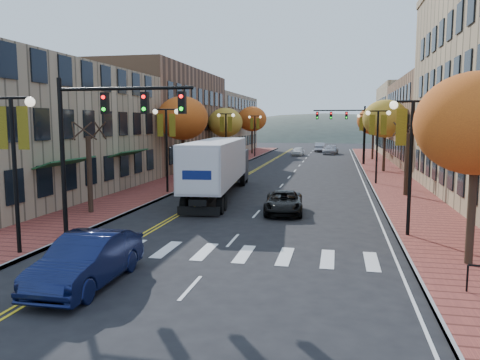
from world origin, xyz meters
The scene contains 31 objects.
ground centered at (0.00, 0.00, 0.00)m, with size 200.00×200.00×0.00m, color black.
sidewalk_left centered at (-9.00, 32.50, 0.07)m, with size 4.00×85.00×0.15m, color brown.
sidewalk_right centered at (9.00, 32.50, 0.07)m, with size 4.00×85.00×0.15m, color brown.
building_left_near centered at (-17.00, 13.00, 4.50)m, with size 12.00×22.00×9.00m, color #9E8966.
building_left_mid centered at (-17.00, 36.00, 5.50)m, with size 12.00×24.00×11.00m, color brown.
building_left_far centered at (-17.00, 61.00, 4.75)m, with size 12.00×26.00×9.50m, color #9E8966.
building_right_mid centered at (18.50, 42.00, 5.00)m, with size 15.00×24.00×10.00m, color brown.
building_right_far centered at (18.50, 64.00, 5.50)m, with size 15.00×20.00×11.00m, color #9E8966.
tree_left_a centered at (-9.00, 8.00, 2.25)m, with size 0.28×0.28×4.20m.
tree_left_b centered at (-9.00, 24.00, 5.45)m, with size 4.48×4.48×7.21m.
tree_left_c centered at (-9.00, 40.00, 5.05)m, with size 4.16×4.16×6.69m.
tree_left_d centered at (-9.00, 58.00, 5.60)m, with size 4.61×4.61×7.42m.
tree_right_a centered at (9.00, 2.00, 5.05)m, with size 4.16×4.16×6.69m.
tree_right_b centered at (9.00, 18.00, 2.25)m, with size 0.28×0.28×4.20m.
tree_right_c centered at (9.00, 34.00, 5.45)m, with size 4.48×4.48×7.21m.
tree_right_d centered at (9.00, 50.00, 5.29)m, with size 4.35×4.35×7.00m.
lamp_left_a centered at (-7.50, 0.00, 4.29)m, with size 1.96×0.36×6.05m.
lamp_left_b centered at (-7.50, 16.00, 4.29)m, with size 1.96×0.36×6.05m.
lamp_left_c centered at (-7.50, 34.00, 4.29)m, with size 1.96×0.36×6.05m.
lamp_left_d centered at (-7.50, 52.00, 4.29)m, with size 1.96×0.36×6.05m.
lamp_right_a centered at (7.50, 6.00, 4.29)m, with size 1.96×0.36×6.05m.
lamp_right_b centered at (7.50, 24.00, 4.29)m, with size 1.96×0.36×6.05m.
lamp_right_c centered at (7.50, 42.00, 4.29)m, with size 1.96×0.36×6.05m.
traffic_mast_near centered at (-5.48, 3.00, 4.92)m, with size 6.10×0.35×7.00m.
traffic_mast_far centered at (5.48, 42.00, 4.92)m, with size 6.10×0.34×7.00m.
semi_truck centered at (-3.56, 15.73, 2.28)m, with size 3.90×15.77×3.90m.
navy_sedan centered at (-3.24, -2.42, 0.81)m, with size 1.72×4.93×1.62m, color #0D1436.
black_suv centered at (1.47, 10.55, 0.63)m, with size 2.08×4.50×1.25m, color black.
car_far_white centered at (-1.54, 56.60, 0.67)m, with size 1.58×3.92×1.34m, color white.
car_far_silver centered at (3.28, 60.88, 0.74)m, with size 2.08×5.12×1.48m, color #A2A1A8.
car_far_oncoming centered at (1.42, 67.17, 0.78)m, with size 1.66×4.76×1.57m, color #ADACB4.
Camera 1 is at (4.36, -15.37, 5.11)m, focal length 35.00 mm.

